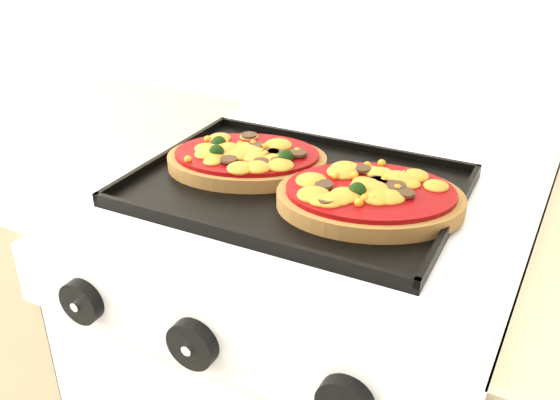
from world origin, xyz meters
The scene contains 6 objects.
control_panel centered at (0.00, 1.39, 0.85)m, with size 0.60×0.02×0.09m, color silver.
knob_left centered at (-0.18, 1.37, 0.85)m, with size 0.06×0.06×0.02m, color black.
knob_center centered at (-0.01, 1.37, 0.85)m, with size 0.06×0.06×0.02m, color black.
baking_tray centered at (-0.03, 1.66, 0.92)m, with size 0.46×0.34×0.02m, color black.
pizza_left centered at (-0.12, 1.68, 0.94)m, with size 0.25×0.17×0.04m, color brown, non-canonical shape.
pizza_right centered at (0.09, 1.65, 0.94)m, with size 0.26×0.19×0.04m, color brown, non-canonical shape.
Camera 1 is at (0.33, 0.93, 1.33)m, focal length 40.00 mm.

